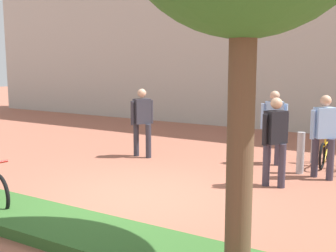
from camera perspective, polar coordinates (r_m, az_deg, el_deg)
name	(u,v)px	position (r m, az deg, el deg)	size (l,w,h in m)	color
ground_plane	(140,197)	(7.57, -3.81, -9.63)	(60.00, 60.00, 0.00)	#9E5B47
planter_strip	(115,241)	(5.68, -7.23, -15.28)	(7.00, 1.10, 0.16)	#336028
bollard_steel	(301,153)	(9.42, 17.55, -3.51)	(0.16, 0.16, 0.90)	#ADADB2
person_suited_navy	(142,118)	(10.47, -3.54, 1.05)	(0.52, 0.54, 1.72)	#2D2D38
person_suited_dark	(275,136)	(8.19, 14.34, -1.37)	(0.43, 0.53, 1.72)	#383342
person_shirt_blue	(274,123)	(10.02, 14.18, 0.45)	(0.56, 0.39, 1.72)	#383342
person_shirt_white	(324,131)	(9.07, 20.43, -0.69)	(0.48, 0.44, 1.72)	#383342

